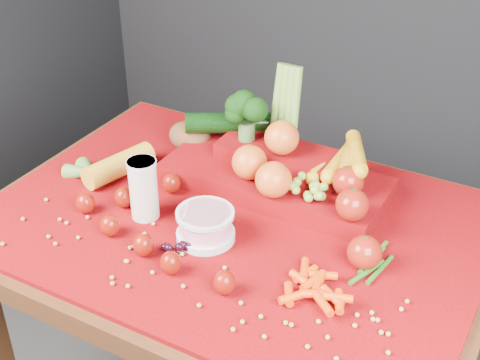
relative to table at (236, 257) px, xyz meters
The scene contains 12 objects.
table is the anchor object (origin of this frame).
red_cloth 0.10m from the table, ahead, with size 1.05×0.75×0.01m, color maroon.
milk_glass 0.27m from the table, 153.97° to the right, with size 0.06×0.06×0.14m.
yogurt_bowl 0.17m from the table, 101.63° to the right, with size 0.12×0.12×0.07m.
strawberry_scatter 0.25m from the table, 140.91° to the right, with size 0.48×0.28×0.05m.
dark_grape_cluster 0.20m from the table, 105.58° to the right, with size 0.06×0.05×0.03m, color black, non-canonical shape.
soybean_scatter 0.23m from the table, 90.00° to the right, with size 0.84×0.24×0.01m, color tan, non-canonical shape.
corn_ear 0.39m from the table, behind, with size 0.22×0.25×0.06m.
potato 0.35m from the table, 140.33° to the left, with size 0.11×0.08×0.08m, color #4F2D19.
baby_carrot_pile 0.32m from the table, 29.95° to the right, with size 0.17×0.17×0.03m, color #DD3C07, non-canonical shape.
green_bean_pile 0.34m from the table, ahead, with size 0.14×0.12×0.01m, color #245F15, non-canonical shape.
produce_mound 0.23m from the table, 77.66° to the left, with size 0.59×0.38×0.27m.
Camera 1 is at (0.59, -1.04, 1.61)m, focal length 50.00 mm.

